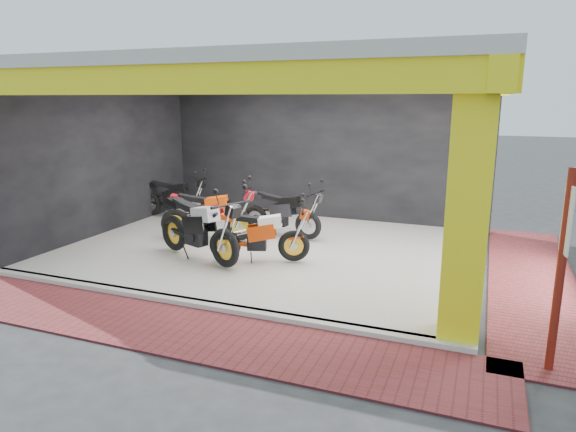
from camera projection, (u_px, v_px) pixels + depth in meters
name	position (u px, v px, depth m)	size (l,w,h in m)	color
ground	(226.00, 284.00, 8.61)	(80.00, 80.00, 0.00)	#2D2D30
showroom_floor	(273.00, 250.00, 10.42)	(8.00, 6.00, 0.10)	white
showroom_ceiling	(272.00, 68.00, 9.62)	(8.40, 6.40, 0.20)	beige
back_wall	(321.00, 152.00, 12.85)	(8.20, 0.20, 3.50)	black
left_wall	(104.00, 158.00, 11.49)	(0.20, 6.20, 3.50)	black
corner_column	(468.00, 208.00, 6.21)	(0.50, 0.50, 3.50)	yellow
header_beam_front	(185.00, 79.00, 6.97)	(8.40, 0.30, 0.40)	yellow
header_beam_right	(500.00, 82.00, 8.27)	(0.30, 6.40, 0.40)	yellow
floor_kerb	(194.00, 304.00, 7.68)	(8.00, 0.20, 0.10)	white
paver_front	(164.00, 327.00, 6.98)	(9.00, 1.40, 0.03)	maroon
paver_right	(532.00, 281.00, 8.72)	(1.40, 7.00, 0.03)	maroon
signpost	(562.00, 264.00, 5.59)	(0.09, 0.33, 2.35)	maroon
moto_hero	(294.00, 231.00, 9.32)	(1.96, 0.72, 1.20)	#D73C09
moto_row_a	(224.00, 229.00, 8.96)	(2.34, 0.87, 1.43)	black
moto_row_b	(308.00, 212.00, 10.78)	(2.03, 0.75, 1.24)	black
moto_row_c	(239.00, 211.00, 10.69)	(2.14, 0.79, 1.31)	red
moto_row_d	(195.00, 195.00, 12.75)	(1.95, 0.72, 1.19)	black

